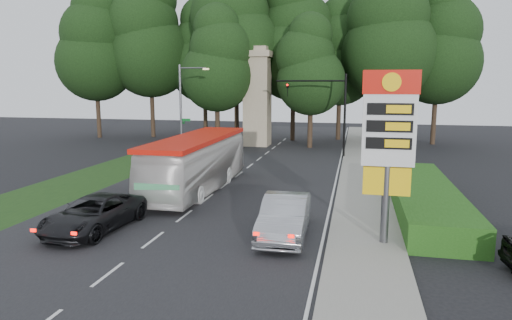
% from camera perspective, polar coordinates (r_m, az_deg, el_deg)
% --- Properties ---
extents(ground, '(120.00, 120.00, 0.00)m').
position_cam_1_polar(ground, '(19.00, -13.38, -10.24)').
color(ground, black).
rests_on(ground, ground).
extents(road_surface, '(14.00, 80.00, 0.02)m').
position_cam_1_polar(road_surface, '(29.84, -3.38, -2.76)').
color(road_surface, black).
rests_on(road_surface, ground).
extents(sidewalk_right, '(3.00, 80.00, 0.12)m').
position_cam_1_polar(sidewalk_right, '(28.75, 13.18, -3.37)').
color(sidewalk_right, gray).
rests_on(sidewalk_right, ground).
extents(grass_verge_left, '(5.00, 50.00, 0.02)m').
position_cam_1_polar(grass_verge_left, '(38.78, -14.56, -0.20)').
color(grass_verge_left, '#193814').
rests_on(grass_verge_left, ground).
extents(hedge, '(3.00, 14.00, 1.20)m').
position_cam_1_polar(hedge, '(24.98, 20.24, -4.37)').
color(hedge, '#1E4C14').
rests_on(hedge, ground).
extents(gas_station_pylon, '(2.10, 0.45, 6.85)m').
position_cam_1_polar(gas_station_pylon, '(18.19, 16.26, 3.17)').
color(gas_station_pylon, '#59595E').
rests_on(gas_station_pylon, ground).
extents(traffic_signal_mast, '(6.10, 0.35, 7.20)m').
position_cam_1_polar(traffic_signal_mast, '(40.15, 9.18, 7.00)').
color(traffic_signal_mast, black).
rests_on(traffic_signal_mast, ground).
extents(streetlight_signs, '(2.75, 0.98, 8.00)m').
position_cam_1_polar(streetlight_signs, '(40.93, -9.12, 6.72)').
color(streetlight_signs, '#59595E').
rests_on(streetlight_signs, ground).
extents(monument, '(3.00, 3.00, 10.05)m').
position_cam_1_polar(monument, '(47.13, 0.18, 7.99)').
color(monument, tan).
rests_on(monument, ground).
extents(tree_far_west, '(8.96, 8.96, 17.60)m').
position_cam_1_polar(tree_far_west, '(57.64, -19.53, 13.29)').
color(tree_far_west, '#2D2116').
rests_on(tree_far_west, ground).
extents(tree_west_mid, '(9.80, 9.80, 19.25)m').
position_cam_1_polar(tree_west_mid, '(56.65, -13.14, 14.67)').
color(tree_west_mid, '#2D2116').
rests_on(tree_west_mid, ground).
extents(tree_west_near, '(8.40, 8.40, 16.50)m').
position_cam_1_polar(tree_west_near, '(56.13, -6.49, 13.19)').
color(tree_west_near, '#2D2116').
rests_on(tree_west_near, ground).
extents(tree_center_left, '(10.08, 10.08, 19.80)m').
position_cam_1_polar(tree_center_left, '(51.05, -2.50, 15.88)').
color(tree_center_left, '#2D2116').
rests_on(tree_center_left, ground).
extents(tree_center_right, '(9.24, 9.24, 18.15)m').
position_cam_1_polar(tree_center_right, '(51.74, 4.75, 14.65)').
color(tree_center_right, '#2D2116').
rests_on(tree_center_right, ground).
extents(tree_east_near, '(8.12, 8.12, 15.95)m').
position_cam_1_polar(tree_east_near, '(53.20, 10.51, 12.94)').
color(tree_east_near, '#2D2116').
rests_on(tree_east_near, ground).
extents(tree_east_mid, '(9.52, 9.52, 18.70)m').
position_cam_1_polar(tree_east_mid, '(49.40, 16.41, 14.95)').
color(tree_east_mid, '#2D2116').
rests_on(tree_east_mid, ground).
extents(tree_far_east, '(8.68, 8.68, 17.05)m').
position_cam_1_polar(tree_far_east, '(51.84, 21.87, 13.27)').
color(tree_far_east, '#2D2116').
rests_on(tree_far_east, ground).
extents(tree_monument_left, '(7.28, 7.28, 14.30)m').
position_cam_1_polar(tree_monument_left, '(47.22, -4.95, 12.30)').
color(tree_monument_left, '#2D2116').
rests_on(tree_monument_left, ground).
extents(tree_monument_right, '(6.72, 6.72, 13.20)m').
position_cam_1_polar(tree_monument_right, '(45.80, 6.92, 11.52)').
color(tree_monument_right, '#2D2116').
rests_on(tree_monument_right, ground).
extents(transit_bus, '(2.84, 11.73, 3.26)m').
position_cam_1_polar(transit_bus, '(27.49, -7.36, -0.44)').
color(transit_bus, silver).
rests_on(transit_bus, ground).
extents(sedan_silver, '(1.99, 5.28, 1.72)m').
position_cam_1_polar(sedan_silver, '(19.21, 3.63, -7.08)').
color(sedan_silver, '#A9ABB1').
rests_on(sedan_silver, ground).
extents(suv_charcoal, '(2.87, 5.55, 1.50)m').
position_cam_1_polar(suv_charcoal, '(21.18, -19.60, -6.36)').
color(suv_charcoal, black).
rests_on(suv_charcoal, ground).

